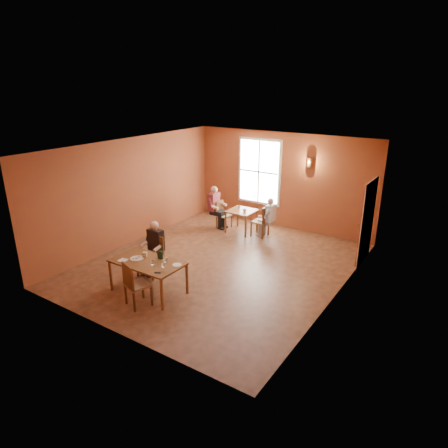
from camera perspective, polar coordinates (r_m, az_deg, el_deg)
The scene contains 30 objects.
ground at distance 10.30m, azimuth -0.62°, elevation -5.82°, with size 6.00×7.00×0.01m, color brown.
wall_back at distance 12.69m, azimuth 8.30°, elevation 6.13°, with size 6.00×0.04×3.00m, color brown.
wall_front at distance 7.32m, azimuth -16.27°, elevation -4.87°, with size 6.00×0.04×3.00m, color brown.
wall_left at distance 11.64m, azimuth -13.01°, elevation 4.57°, with size 0.04×7.00×3.00m, color brown.
wall_right at distance 8.53m, azimuth 16.28°, elevation -1.30°, with size 0.04×7.00×3.00m, color brown.
ceiling at distance 9.41m, azimuth -0.69°, elevation 10.90°, with size 6.00×7.00×0.04m, color white.
window at distance 12.96m, azimuth 5.03°, elevation 7.45°, with size 1.36×0.10×1.96m, color white.
door at distance 10.79m, azimuth 19.54°, elevation 0.23°, with size 0.12×1.04×2.10m, color maroon.
wall_sconce at distance 12.11m, azimuth 12.14°, elevation 8.63°, with size 0.16×0.16×0.28m, color brown.
main_table at distance 9.04m, azimuth -10.74°, elevation -7.41°, with size 1.60×0.90×0.75m, color brown, non-canonical shape.
chair_diner_main at distance 9.73m, azimuth -10.27°, elevation -4.63°, with size 0.43×0.43×0.97m, color brown, non-canonical shape.
diner_main at distance 9.65m, azimuth -10.45°, elevation -3.91°, with size 0.50×0.50×1.25m, color black, non-canonical shape.
chair_empty at distance 8.53m, azimuth -12.24°, elevation -8.36°, with size 0.44×0.44×0.99m, color #4C2C16, non-canonical shape.
plate_food at distance 9.03m, azimuth -12.33°, elevation -4.80°, with size 0.30×0.30×0.04m, color white.
sandwich at distance 9.03m, azimuth -11.22°, elevation -4.43°, with size 0.10×0.09×0.12m, color #DBB55F.
goblet_a at distance 8.58m, azimuth -8.30°, elevation -5.31°, with size 0.08×0.08×0.19m, color silver, non-canonical shape.
goblet_b at distance 8.37m, azimuth -8.64°, elevation -6.01°, with size 0.08×0.08×0.19m, color silver, non-canonical shape.
goblet_c at distance 8.51m, azimuth -10.11°, elevation -5.64°, with size 0.08×0.08×0.19m, color white, non-canonical shape.
menu_stand at distance 8.91m, azimuth -9.09°, elevation -4.35°, with size 0.12×0.06×0.20m, color #1A301E.
knife at distance 8.73m, azimuth -12.37°, elevation -5.82°, with size 0.19×0.02×0.00m, color silver.
napkin at distance 9.05m, azimuth -14.24°, elevation -5.03°, with size 0.18×0.18×0.01m, color white.
side_plate at distance 8.60m, azimuth -6.73°, elevation -5.82°, with size 0.19×0.19×0.02m, color silver.
sunglasses at distance 8.33m, azimuth -9.46°, elevation -6.85°, with size 0.13×0.04×0.02m, color black.
second_table at distance 12.39m, azimuth 2.52°, elevation 0.43°, with size 0.79×0.79×0.70m, color brown, non-canonical shape.
chair_diner_white at distance 12.04m, azimuth 5.18°, elevation 0.45°, with size 0.43×0.43×0.96m, color maroon, non-canonical shape.
diner_white at distance 12.00m, azimuth 5.32°, elevation 0.91°, with size 0.47×0.47×1.18m, color white, non-canonical shape.
chair_diner_maroon at distance 12.69m, azimuth 0.01°, elevation 1.33°, with size 0.38×0.38×0.87m, color #3C1A0D, non-canonical shape.
diner_maroon at distance 12.64m, azimuth -0.10°, elevation 2.28°, with size 0.52×0.52×1.30m, color maroon, non-canonical shape.
cup_a at distance 12.11m, azimuth 2.96°, elevation 1.94°, with size 0.12×0.12×0.09m, color silver.
cup_b at distance 12.47m, azimuth 2.16°, elevation 2.46°, with size 0.09×0.09×0.08m, color silver.
Camera 1 is at (5.22, -7.69, 4.46)m, focal length 32.00 mm.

